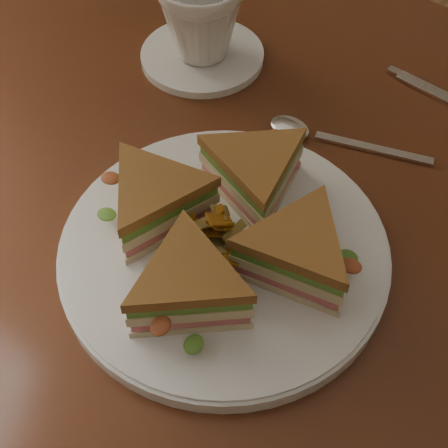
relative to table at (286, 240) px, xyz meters
name	(u,v)px	position (x,y,z in m)	size (l,w,h in m)	color
ground	(260,434)	(0.00, 0.00, -0.65)	(6.00, 6.00, 0.00)	brown
table	(286,240)	(0.00, 0.00, 0.00)	(1.20, 0.80, 0.75)	#37180C
plate	(224,251)	(0.00, -0.12, 0.11)	(0.31, 0.31, 0.02)	silver
sandwich_wedges	(224,227)	(0.00, -0.12, 0.14)	(0.28, 0.28, 0.06)	beige
crisps_mound	(224,230)	(0.00, -0.12, 0.14)	(0.09, 0.09, 0.05)	#B46A17
spoon	(310,133)	(-0.03, 0.07, 0.10)	(0.18, 0.07, 0.01)	silver
saucer	(202,56)	(-0.21, 0.10, 0.10)	(0.15, 0.15, 0.01)	silver
coffee_cup	(201,19)	(-0.21, 0.10, 0.16)	(0.10, 0.10, 0.10)	silver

